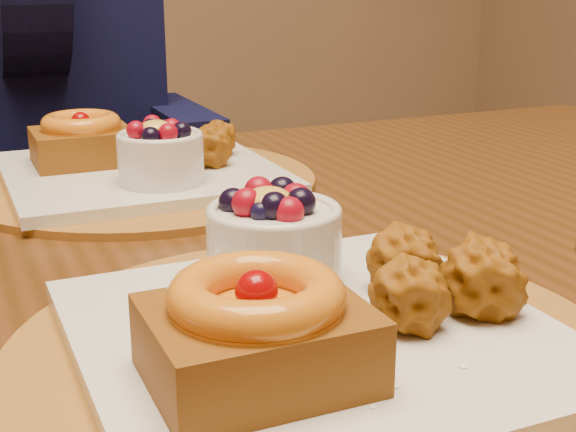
# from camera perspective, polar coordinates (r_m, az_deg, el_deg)

# --- Properties ---
(dining_table) EXTENTS (1.60, 0.90, 0.76)m
(dining_table) POSITION_cam_1_polar(r_m,az_deg,el_deg) (0.72, -5.82, -8.01)
(dining_table) COLOR #3E230B
(dining_table) RESTS_ON ground
(place_setting_near) EXTENTS (0.38, 0.38, 0.09)m
(place_setting_near) POSITION_cam_1_polar(r_m,az_deg,el_deg) (0.49, 1.41, -7.03)
(place_setting_near) COLOR brown
(place_setting_near) RESTS_ON dining_table
(place_setting_far) EXTENTS (0.38, 0.38, 0.08)m
(place_setting_far) POSITION_cam_1_polar(r_m,az_deg,el_deg) (0.88, -10.57, 3.57)
(place_setting_far) COLOR brown
(place_setting_far) RESTS_ON dining_table
(chair_far) EXTENTS (0.53, 0.53, 0.86)m
(chair_far) POSITION_cam_1_polar(r_m,az_deg,el_deg) (1.49, -12.77, -2.95)
(chair_far) COLOR black
(chair_far) RESTS_ON ground
(diner) EXTENTS (0.49, 0.48, 0.80)m
(diner) POSITION_cam_1_polar(r_m,az_deg,el_deg) (1.35, -18.09, 11.01)
(diner) COLOR black
(diner) RESTS_ON ground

